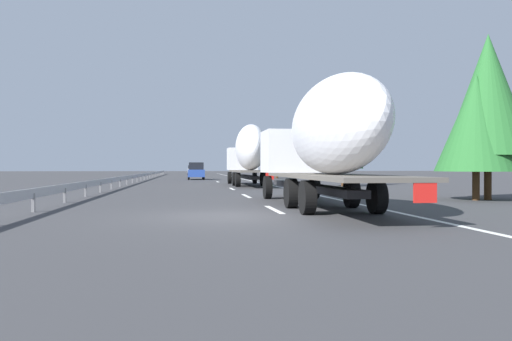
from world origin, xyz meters
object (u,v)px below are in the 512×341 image
(truck_lead, at_px, (249,152))
(road_sign, at_px, (260,161))
(truck_trailing, at_px, (324,137))
(car_blue_sedan, at_px, (196,171))
(car_silver_hatch, at_px, (192,170))

(truck_lead, distance_m, road_sign, 15.51)
(road_sign, bearing_deg, truck_trailing, 175.18)
(truck_lead, height_order, truck_trailing, truck_lead)
(car_blue_sedan, bearing_deg, car_silver_hatch, 0.13)
(truck_lead, bearing_deg, car_blue_sedan, 10.75)
(truck_trailing, bearing_deg, car_blue_sedan, 5.19)
(truck_lead, relative_size, truck_trailing, 0.92)
(truck_lead, distance_m, car_silver_hatch, 58.26)
(car_blue_sedan, bearing_deg, truck_lead, -169.25)
(truck_trailing, relative_size, road_sign, 4.60)
(truck_trailing, height_order, road_sign, truck_trailing)
(car_silver_hatch, bearing_deg, road_sign, -170.81)
(truck_lead, bearing_deg, road_sign, -11.53)
(truck_lead, relative_size, car_blue_sedan, 2.93)
(car_silver_hatch, xyz_separation_m, car_blue_sedan, (-38.34, -0.09, 0.08))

